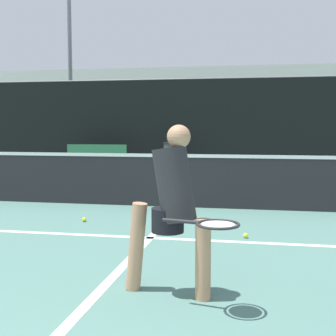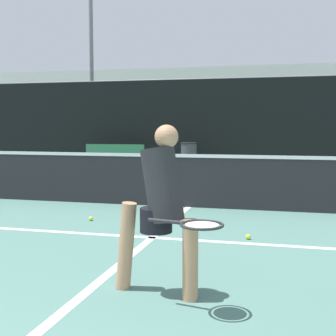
{
  "view_description": "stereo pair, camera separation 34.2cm",
  "coord_description": "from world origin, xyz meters",
  "px_view_note": "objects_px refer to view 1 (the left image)",
  "views": [
    {
      "loc": [
        1.35,
        -0.61,
        1.47
      ],
      "look_at": [
        0.3,
        4.86,
        0.95
      ],
      "focal_mm": 50.0,
      "sensor_mm": 36.0,
      "label": 1
    },
    {
      "loc": [
        1.68,
        -0.53,
        1.47
      ],
      "look_at": [
        0.3,
        4.86,
        0.95
      ],
      "focal_mm": 50.0,
      "sensor_mm": 36.0,
      "label": 2
    }
  ],
  "objects_px": {
    "courtside_bench": "(96,157)",
    "trash_bin": "(172,158)",
    "player_practicing": "(173,204)",
    "parked_car": "(170,145)"
  },
  "relations": [
    {
      "from": "parked_car",
      "to": "player_practicing",
      "type": "bearing_deg",
      "value": -79.32
    },
    {
      "from": "player_practicing",
      "to": "parked_car",
      "type": "height_order",
      "value": "parked_car"
    },
    {
      "from": "trash_bin",
      "to": "parked_car",
      "type": "relative_size",
      "value": 0.22
    },
    {
      "from": "parked_car",
      "to": "trash_bin",
      "type": "bearing_deg",
      "value": -78.81
    },
    {
      "from": "trash_bin",
      "to": "player_practicing",
      "type": "bearing_deg",
      "value": -79.58
    },
    {
      "from": "courtside_bench",
      "to": "trash_bin",
      "type": "bearing_deg",
      "value": 0.53
    },
    {
      "from": "trash_bin",
      "to": "parked_car",
      "type": "height_order",
      "value": "parked_car"
    },
    {
      "from": "trash_bin",
      "to": "parked_car",
      "type": "distance_m",
      "value": 5.11
    },
    {
      "from": "player_practicing",
      "to": "trash_bin",
      "type": "xyz_separation_m",
      "value": [
        -1.82,
        9.88,
        -0.33
      ]
    },
    {
      "from": "courtside_bench",
      "to": "parked_car",
      "type": "height_order",
      "value": "parked_car"
    }
  ]
}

